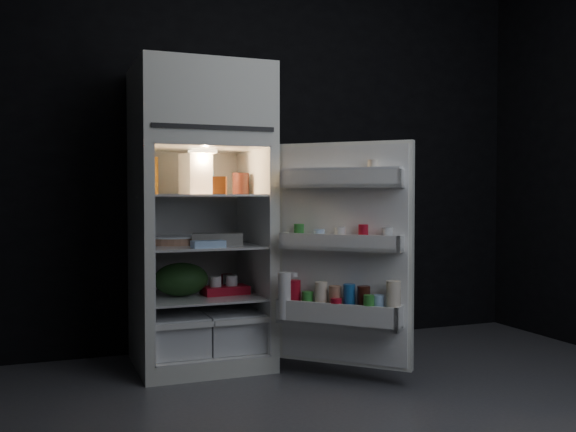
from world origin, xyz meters
name	(u,v)px	position (x,y,z in m)	size (l,w,h in m)	color
floor	(380,427)	(0.00, 0.00, 0.00)	(4.00, 3.40, 0.00)	#525257
wall_back	(258,147)	(0.00, 1.70, 1.35)	(4.00, 0.00, 2.70)	black
refrigerator	(199,206)	(-0.50, 1.32, 0.96)	(0.76, 0.71, 1.78)	white
fridge_door	(342,258)	(0.14, 0.68, 0.68)	(0.65, 0.64, 1.22)	white
milk_jug	(196,174)	(-0.52, 1.29, 1.15)	(0.15, 0.15, 0.24)	white
mayo_jar	(204,183)	(-0.45, 1.37, 1.10)	(0.12, 0.12, 0.14)	#1E5BA3
jam_jar	(241,184)	(-0.25, 1.28, 1.09)	(0.10, 0.10, 0.13)	black
amber_bottle	(151,176)	(-0.77, 1.38, 1.14)	(0.09, 0.09, 0.22)	#B06E1C
small_carton	(220,185)	(-0.44, 1.07, 1.08)	(0.07, 0.06, 0.10)	#CB5417
egg_carton	(218,239)	(-0.41, 1.21, 0.76)	(0.30, 0.11, 0.07)	gray
pie	(173,241)	(-0.65, 1.36, 0.75)	(0.29, 0.29, 0.04)	#AC785B
flat_package	(208,244)	(-0.51, 1.05, 0.75)	(0.18, 0.09, 0.04)	#99C0ED
wrapped_pkg	(220,238)	(-0.33, 1.45, 0.75)	(0.12, 0.10, 0.05)	beige
produce_bag	(181,279)	(-0.62, 1.28, 0.52)	(0.32, 0.27, 0.20)	#193815
yogurt_tray	(225,290)	(-0.36, 1.24, 0.45)	(0.27, 0.15, 0.05)	#B20F21
small_can_red	(227,281)	(-0.28, 1.48, 0.47)	(0.07, 0.07, 0.09)	#B20F21
small_can_silver	(229,281)	(-0.27, 1.46, 0.47)	(0.08, 0.08, 0.09)	silver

